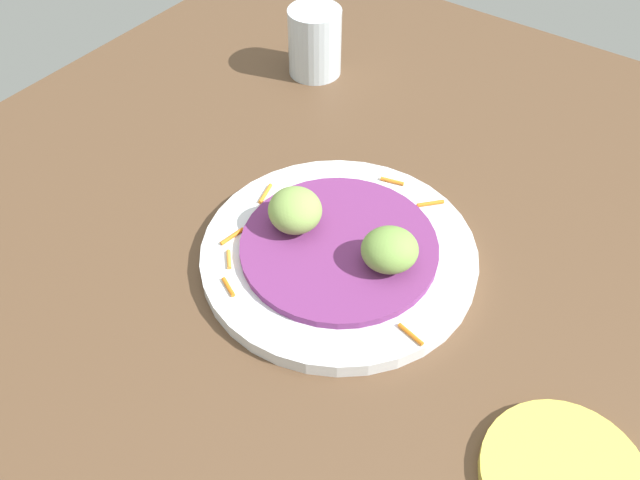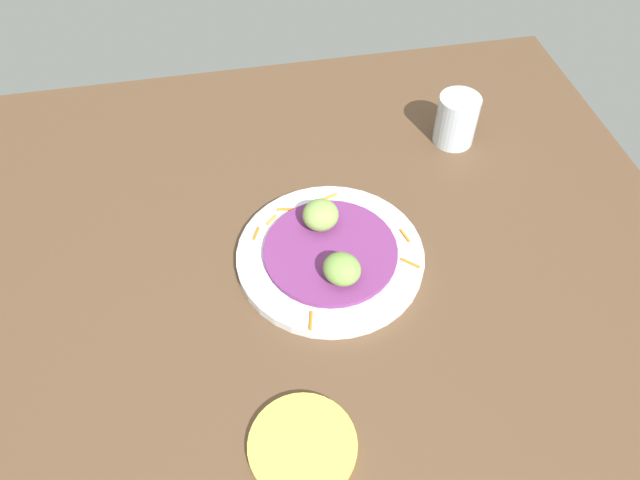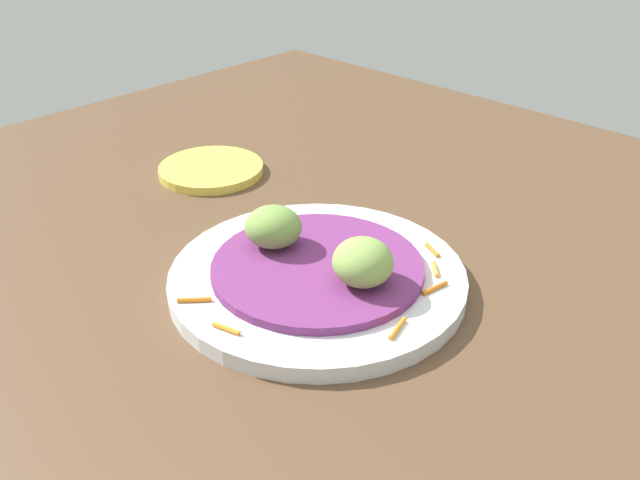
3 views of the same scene
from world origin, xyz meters
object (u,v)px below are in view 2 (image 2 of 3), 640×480
(side_plate_small, at_px, (303,446))
(water_glass, at_px, (456,120))
(main_plate, at_px, (330,256))
(guac_scoop_left, at_px, (321,215))
(guac_scoop_center, at_px, (341,267))

(side_plate_small, bearing_deg, water_glass, -35.85)
(main_plate, xyz_separation_m, side_plate_small, (-0.26, 0.09, -0.00))
(guac_scoop_left, height_order, water_glass, water_glass)
(main_plate, distance_m, guac_scoop_left, 0.06)
(guac_scoop_left, height_order, guac_scoop_center, guac_scoop_left)
(main_plate, bearing_deg, water_glass, -50.22)
(guac_scoop_center, distance_m, side_plate_small, 0.24)
(main_plate, relative_size, guac_scoop_left, 5.00)
(main_plate, distance_m, guac_scoop_center, 0.06)
(guac_scoop_left, bearing_deg, guac_scoop_center, -174.59)
(main_plate, distance_m, water_glass, 0.34)
(guac_scoop_left, bearing_deg, water_glass, -57.63)
(guac_scoop_left, relative_size, side_plate_small, 0.43)
(guac_scoop_left, xyz_separation_m, side_plate_small, (-0.31, 0.08, -0.04))
(guac_scoop_left, distance_m, guac_scoop_center, 0.10)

